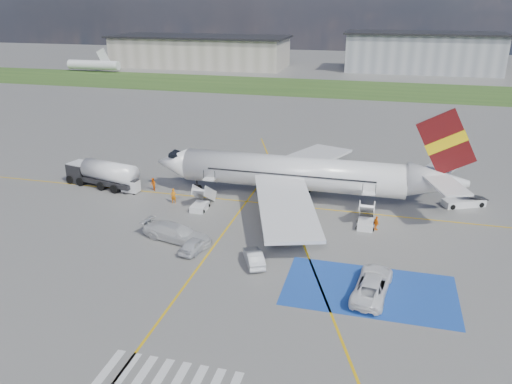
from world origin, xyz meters
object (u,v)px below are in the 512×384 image
car_silver_b (254,257)px  van_white_b (176,230)px  fuel_tanker (103,176)px  belt_loader (464,203)px  airliner (305,174)px  gpu_cart (131,187)px  car_silver_a (195,244)px  van_white_a (373,281)px

car_silver_b → van_white_b: size_ratio=0.72×
fuel_tanker → car_silver_b: 27.84m
car_silver_b → belt_loader: bearing=-161.9°
belt_loader → airliner: bearing=164.9°
car_silver_b → gpu_cart: bearing=-60.6°
belt_loader → van_white_b: bearing=-174.6°
airliner → belt_loader: size_ratio=6.98×
car_silver_a → van_white_b: size_ratio=0.71×
gpu_cart → car_silver_b: bearing=-30.0°
fuel_tanker → belt_loader: fuel_tanker is taller
gpu_cart → car_silver_b: size_ratio=0.53×
gpu_cart → van_white_a: bearing=-22.7°
airliner → car_silver_a: airliner is taller
van_white_b → airliner: bearing=-23.4°
fuel_tanker → gpu_cart: size_ratio=4.80×
car_silver_a → van_white_b: (-2.57, 1.59, 0.42)m
fuel_tanker → van_white_b: fuel_tanker is taller
airliner → belt_loader: 18.73m
belt_loader → car_silver_a: 31.87m
fuel_tanker → car_silver_a: bearing=-24.7°
gpu_cart → van_white_a: (29.85, -15.56, 0.26)m
gpu_cart → belt_loader: 39.82m
fuel_tanker → car_silver_a: 22.30m
belt_loader → car_silver_b: belt_loader is taller
gpu_cart → van_white_b: 15.23m
car_silver_b → car_silver_a: bearing=-35.4°
fuel_tanker → car_silver_b: (23.73, -14.54, -0.78)m
gpu_cart → car_silver_a: gpu_cart is taller
car_silver_a → car_silver_b: 6.11m
gpu_cart → airliner: bearing=12.2°
fuel_tanker → van_white_b: bearing=-25.6°
belt_loader → fuel_tanker: bearing=161.5°
car_silver_a → van_white_a: bearing=-179.4°
fuel_tanker → car_silver_a: size_ratio=2.59×
car_silver_b → van_white_a: size_ratio=0.74×
belt_loader → gpu_cart: bearing=163.7°
fuel_tanker → van_white_a: size_ratio=1.89×
belt_loader → car_silver_b: bearing=-160.9°
gpu_cart → van_white_b: size_ratio=0.38×
car_silver_a → gpu_cart: bearing=-31.8°
airliner → belt_loader: bearing=9.7°
gpu_cart → car_silver_a: size_ratio=0.54×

